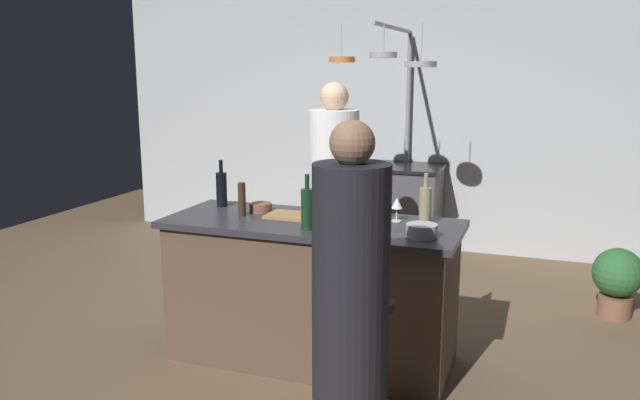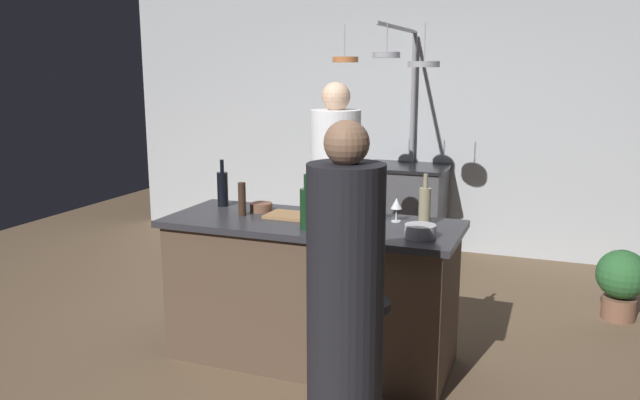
% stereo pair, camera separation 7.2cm
% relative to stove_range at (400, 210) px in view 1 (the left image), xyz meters
% --- Properties ---
extents(ground_plane, '(9.00, 9.00, 0.00)m').
position_rel_stove_range_xyz_m(ground_plane, '(0.00, -2.45, -0.45)').
color(ground_plane, brown).
extents(back_wall, '(6.40, 0.16, 2.60)m').
position_rel_stove_range_xyz_m(back_wall, '(0.00, 0.40, 0.85)').
color(back_wall, '#B2B7BC').
rests_on(back_wall, ground_plane).
extents(kitchen_island, '(1.80, 0.72, 0.90)m').
position_rel_stove_range_xyz_m(kitchen_island, '(0.00, -2.45, 0.01)').
color(kitchen_island, brown).
rests_on(kitchen_island, ground_plane).
extents(stove_range, '(0.80, 0.64, 0.89)m').
position_rel_stove_range_xyz_m(stove_range, '(0.00, 0.00, 0.00)').
color(stove_range, '#47474C').
rests_on(stove_range, ground_plane).
extents(chef, '(0.36, 0.36, 1.71)m').
position_rel_stove_range_xyz_m(chef, '(-0.13, -1.64, 0.35)').
color(chef, white).
rests_on(chef, ground_plane).
extents(bar_stool_right, '(0.28, 0.28, 0.68)m').
position_rel_stove_range_xyz_m(bar_stool_right, '(0.53, -3.07, -0.07)').
color(bar_stool_right, '#4C4C51').
rests_on(bar_stool_right, ground_plane).
extents(guest_right, '(0.34, 0.34, 1.60)m').
position_rel_stove_range_xyz_m(guest_right, '(0.55, -3.44, 0.30)').
color(guest_right, black).
rests_on(guest_right, ground_plane).
extents(overhead_pot_rack, '(0.88, 1.39, 2.17)m').
position_rel_stove_range_xyz_m(overhead_pot_rack, '(0.04, -0.50, 1.21)').
color(overhead_pot_rack, gray).
rests_on(overhead_pot_rack, ground_plane).
extents(potted_plant, '(0.36, 0.36, 0.52)m').
position_rel_stove_range_xyz_m(potted_plant, '(1.87, -1.03, -0.15)').
color(potted_plant, brown).
rests_on(potted_plant, ground_plane).
extents(cutting_board, '(0.32, 0.22, 0.02)m').
position_rel_stove_range_xyz_m(cutting_board, '(-0.14, -2.40, 0.46)').
color(cutting_board, '#997047').
rests_on(cutting_board, kitchen_island).
extents(pepper_mill, '(0.05, 0.05, 0.21)m').
position_rel_stove_range_xyz_m(pepper_mill, '(-0.46, -2.47, 0.56)').
color(pepper_mill, '#382319').
rests_on(pepper_mill, kitchen_island).
extents(wine_bottle_dark, '(0.07, 0.07, 0.31)m').
position_rel_stove_range_xyz_m(wine_bottle_dark, '(-0.71, -2.27, 0.57)').
color(wine_bottle_dark, black).
rests_on(wine_bottle_dark, kitchen_island).
extents(wine_bottle_white, '(0.07, 0.07, 0.31)m').
position_rel_stove_range_xyz_m(wine_bottle_white, '(0.66, -2.31, 0.57)').
color(wine_bottle_white, gray).
rests_on(wine_bottle_white, kitchen_island).
extents(wine_bottle_rose, '(0.07, 0.07, 0.29)m').
position_rel_stove_range_xyz_m(wine_bottle_rose, '(0.24, -2.18, 0.57)').
color(wine_bottle_rose, '#B78C8E').
rests_on(wine_bottle_rose, kitchen_island).
extents(wine_bottle_amber, '(0.07, 0.07, 0.29)m').
position_rel_stove_range_xyz_m(wine_bottle_amber, '(0.38, -2.27, 0.56)').
color(wine_bottle_amber, brown).
rests_on(wine_bottle_amber, kitchen_island).
extents(wine_bottle_red, '(0.07, 0.07, 0.32)m').
position_rel_stove_range_xyz_m(wine_bottle_red, '(0.05, -2.65, 0.58)').
color(wine_bottle_red, '#143319').
rests_on(wine_bottle_red, kitchen_island).
extents(wine_glass_near_left_guest, '(0.07, 0.07, 0.15)m').
position_rel_stove_range_xyz_m(wine_glass_near_left_guest, '(0.04, -2.55, 0.56)').
color(wine_glass_near_left_guest, silver).
rests_on(wine_glass_near_left_guest, kitchen_island).
extents(wine_glass_by_chef, '(0.07, 0.07, 0.15)m').
position_rel_stove_range_xyz_m(wine_glass_by_chef, '(0.49, -2.29, 0.56)').
color(wine_glass_by_chef, silver).
rests_on(wine_glass_by_chef, kitchen_island).
extents(wine_glass_near_right_guest, '(0.07, 0.07, 0.15)m').
position_rel_stove_range_xyz_m(wine_glass_near_right_guest, '(0.40, -2.71, 0.56)').
color(wine_glass_near_right_guest, silver).
rests_on(wine_glass_near_right_guest, kitchen_island).
extents(mixing_bowl_steel, '(0.17, 0.17, 0.07)m').
position_rel_stove_range_xyz_m(mixing_bowl_steel, '(0.70, -2.60, 0.49)').
color(mixing_bowl_steel, '#B7B7BC').
rests_on(mixing_bowl_steel, kitchen_island).
extents(mixing_bowl_wooden, '(0.14, 0.14, 0.06)m').
position_rel_stove_range_xyz_m(mixing_bowl_wooden, '(-0.40, -2.33, 0.48)').
color(mixing_bowl_wooden, brown).
rests_on(mixing_bowl_wooden, kitchen_island).
extents(mixing_bowl_blue, '(0.20, 0.20, 0.08)m').
position_rel_stove_range_xyz_m(mixing_bowl_blue, '(0.14, -2.41, 0.49)').
color(mixing_bowl_blue, '#334C6B').
rests_on(mixing_bowl_blue, kitchen_island).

